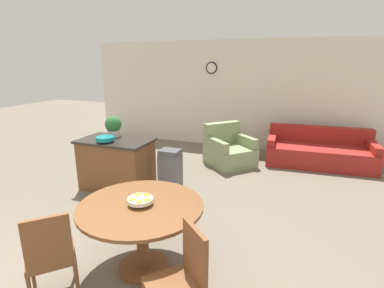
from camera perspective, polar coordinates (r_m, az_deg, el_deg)
The scene contains 11 objects.
wall_back at distance 7.79m, azimuth 8.24°, elevation 9.21°, with size 8.00×0.09×2.70m.
dining_table at distance 3.27m, azimuth -9.61°, elevation -14.02°, with size 1.30×1.30×0.77m.
dining_chair_near_left at distance 3.17m, azimuth -25.41°, elevation -18.26°, with size 0.59×0.59×0.93m.
dining_chair_near_right at distance 2.65m, azimuth -1.90°, elevation -23.99°, with size 0.59×0.59×0.93m.
fruit_bowl at distance 3.16m, azimuth -9.78°, elevation -10.47°, with size 0.26×0.26×0.10m.
kitchen_island at distance 5.41m, azimuth -14.13°, elevation -3.74°, with size 1.24×0.74×0.89m.
teal_bowl at distance 5.15m, azimuth -16.21°, elevation 0.96°, with size 0.30×0.30×0.09m.
potted_plant at distance 5.48m, azimuth -14.76°, elevation 3.38°, with size 0.29×0.29×0.37m.
trash_bin at distance 5.07m, azimuth -4.14°, elevation -5.37°, with size 0.34×0.29×0.78m.
couch at distance 7.09m, azimuth 23.03°, elevation -1.42°, with size 2.23×1.12×0.78m.
armchair at distance 6.57m, azimuth 7.00°, elevation -1.36°, with size 1.24×1.24×0.88m.
Camera 1 is at (1.71, -1.59, 2.20)m, focal length 28.00 mm.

